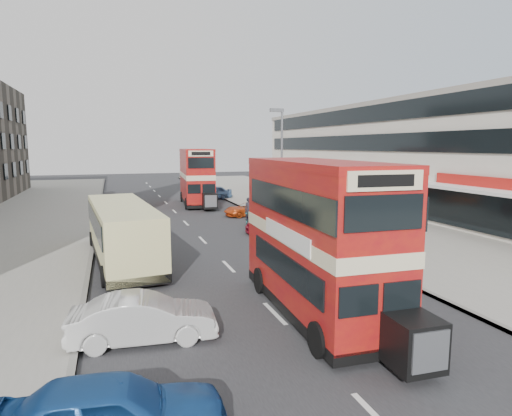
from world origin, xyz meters
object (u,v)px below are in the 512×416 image
object	(u,v)px
pedestrian_near	(343,218)
bus_second	(197,177)
car_right_c	(212,193)
coach	(122,230)
car_left_near	(110,415)
cyclist	(249,217)
street_lamp	(281,157)
car_right_a	(283,222)
car_left_front	(143,319)
bus_main	(317,237)
car_right_b	(248,209)

from	to	relation	value
pedestrian_near	bus_second	bearing A→B (deg)	-104.30
car_right_c	coach	bearing A→B (deg)	-19.02
car_left_near	cyclist	bearing A→B (deg)	-18.07
street_lamp	cyclist	bearing A→B (deg)	-170.64
coach	car_right_a	world-z (taller)	coach
pedestrian_near	cyclist	bearing A→B (deg)	-78.61
bus_second	car_left_front	world-z (taller)	bus_second
coach	car_left_near	bearing A→B (deg)	-98.01
bus_main	car_left_near	bearing A→B (deg)	38.75
street_lamp	car_left_front	size ratio (longest dim) A/B	1.98
car_left_near	cyclist	xyz separation A→B (m)	(9.19, 20.82, -0.07)
car_left_near	bus_main	bearing A→B (deg)	-47.61
car_left_near	car_right_b	bearing A→B (deg)	-16.86
car_left_front	car_right_a	distance (m)	16.44
street_lamp	car_left_near	size ratio (longest dim) A/B	1.91
street_lamp	bus_second	distance (m)	12.45
coach	car_left_front	size ratio (longest dim) A/B	2.42
coach	pedestrian_near	world-z (taller)	coach
car_right_a	car_right_c	bearing A→B (deg)	-173.72
street_lamp	pedestrian_near	world-z (taller)	street_lamp
car_right_a	cyclist	world-z (taller)	cyclist
bus_main	car_left_front	distance (m)	5.92
street_lamp	car_right_b	distance (m)	5.82
car_right_a	car_left_near	bearing A→B (deg)	-25.58
car_left_near	car_left_front	xyz separation A→B (m)	(0.90, 4.48, -0.05)
street_lamp	coach	bearing A→B (deg)	-145.86
bus_main	cyclist	world-z (taller)	bus_main
car_left_near	car_right_b	size ratio (longest dim) A/B	1.11
street_lamp	car_right_a	size ratio (longest dim) A/B	1.66
car_left_front	coach	bearing A→B (deg)	6.85
car_left_near	car_left_front	world-z (taller)	car_left_near
street_lamp	car_left_near	bearing A→B (deg)	-118.86
bus_main	car_left_near	size ratio (longest dim) A/B	2.11
coach	car_left_front	xyz separation A→B (m)	(0.30, -9.23, -0.85)
bus_second	pedestrian_near	bearing A→B (deg)	114.84
bus_second	car_left_near	xyz separation A→B (m)	(-7.83, -32.88, -1.95)
car_right_a	pedestrian_near	distance (m)	3.81
car_left_near	car_right_c	size ratio (longest dim) A/B	1.03
car_left_near	car_right_a	distance (m)	20.68
car_right_b	coach	bearing A→B (deg)	-48.69
coach	car_left_front	bearing A→B (deg)	-93.64
coach	car_right_c	world-z (taller)	coach
bus_main	car_right_b	world-z (taller)	bus_main
bus_main	cyclist	distance (m)	16.33
bus_main	bus_second	xyz separation A→B (m)	(1.34, 28.05, 0.09)
bus_main	pedestrian_near	xyz separation A→B (m)	(7.47, 11.35, -1.53)
car_left_front	pedestrian_near	xyz separation A→B (m)	(13.06, 11.70, 0.38)
car_left_front	car_right_c	bearing A→B (deg)	-11.02
street_lamp	pedestrian_near	distance (m)	6.67
car_right_b	car_right_c	xyz separation A→B (m)	(-0.29, 11.59, 0.17)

